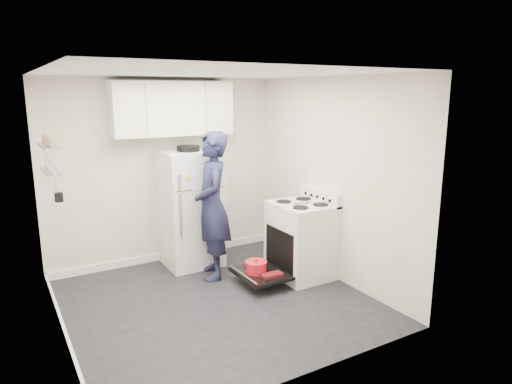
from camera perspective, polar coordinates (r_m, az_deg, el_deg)
room at (r=4.91m, az=-5.73°, el=-0.65°), size 3.21×3.21×2.51m
electric_range at (r=5.84m, az=5.57°, el=-6.05°), size 0.66×0.76×1.10m
open_oven_door at (r=5.63m, az=0.36°, el=-9.80°), size 0.55×0.70×0.22m
refrigerator at (r=6.20m, az=-8.22°, el=-2.00°), size 0.72×0.74×1.62m
upper_cabinets at (r=6.13m, az=-10.38°, el=10.24°), size 1.60×0.33×0.70m
wall_shelf_rack at (r=4.88m, az=-24.36°, el=3.82°), size 0.14×0.60×0.61m
person at (r=5.70m, az=-5.48°, el=-1.73°), size 0.63×0.78×1.85m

